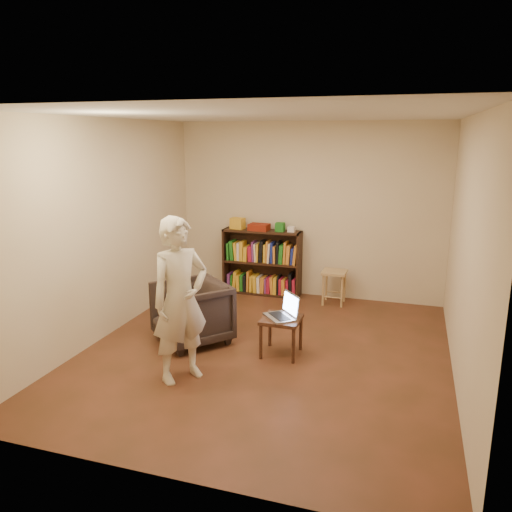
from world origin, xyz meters
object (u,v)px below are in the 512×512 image
(side_table, at_px, (281,324))
(laptop, at_px, (284,312))
(stool, at_px, (334,277))
(armchair, at_px, (192,313))
(bookshelf, at_px, (262,266))
(person, at_px, (180,300))

(side_table, height_order, laptop, laptop)
(stool, height_order, armchair, armchair)
(stool, distance_m, armchair, 2.34)
(armchair, xyz_separation_m, side_table, (1.10, -0.03, -0.00))
(bookshelf, height_order, laptop, bookshelf)
(bookshelf, bearing_deg, stool, -8.14)
(bookshelf, relative_size, person, 0.72)
(side_table, xyz_separation_m, laptop, (0.02, 0.03, 0.13))
(person, bearing_deg, bookshelf, 35.99)
(bookshelf, distance_m, side_table, 2.25)
(bookshelf, bearing_deg, side_table, -67.66)
(stool, xyz_separation_m, armchair, (-1.39, -1.88, -0.04))
(stool, bearing_deg, bookshelf, 171.86)
(bookshelf, xyz_separation_m, person, (0.05, -2.92, 0.39))
(bookshelf, distance_m, stool, 1.15)
(bookshelf, xyz_separation_m, laptop, (0.87, -2.05, 0.05))
(armchair, xyz_separation_m, laptop, (1.12, 0.00, 0.13))
(laptop, bearing_deg, stool, 130.62)
(armchair, bearing_deg, person, -30.12)
(laptop, bearing_deg, armchair, -131.11)
(bookshelf, xyz_separation_m, stool, (1.14, -0.16, -0.04))
(bookshelf, relative_size, laptop, 2.64)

